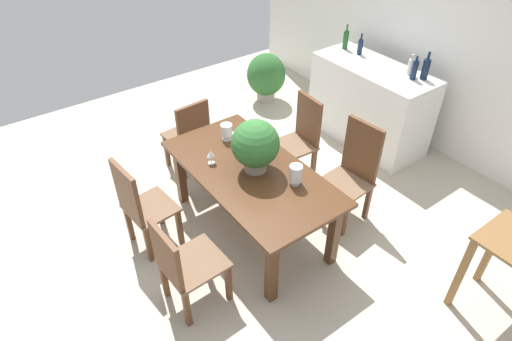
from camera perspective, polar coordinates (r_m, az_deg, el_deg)
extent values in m
plane|color=#BCB29E|center=(4.44, 0.56, -6.90)|extent=(7.04, 7.04, 0.00)
cube|color=white|center=(5.46, 24.05, 15.18)|extent=(6.40, 0.10, 2.60)
cube|color=#4C2D19|center=(3.92, -0.71, -0.16)|extent=(1.77, 0.91, 0.04)
cube|color=#4C2D19|center=(4.55, -9.89, -0.50)|extent=(0.08, 0.08, 0.70)
cube|color=#4C2D19|center=(3.59, 2.07, -13.04)|extent=(0.08, 0.08, 0.70)
cube|color=#4C2D19|center=(4.81, -2.67, 2.49)|extent=(0.08, 0.08, 0.70)
cube|color=#4C2D19|center=(3.91, 10.16, -8.24)|extent=(0.08, 0.08, 0.70)
cube|color=brown|center=(4.17, -9.99, -7.29)|extent=(0.05, 0.05, 0.42)
cube|color=brown|center=(4.41, -12.56, -4.73)|extent=(0.05, 0.05, 0.42)
cube|color=brown|center=(4.08, -13.91, -9.38)|extent=(0.05, 0.05, 0.42)
cube|color=brown|center=(4.32, -16.31, -6.63)|extent=(0.05, 0.05, 0.42)
cube|color=brown|center=(4.09, -13.64, -4.76)|extent=(0.47, 0.44, 0.03)
cube|color=brown|center=(3.86, -16.56, -2.90)|extent=(0.40, 0.08, 0.53)
cube|color=brown|center=(4.43, 7.92, -3.82)|extent=(0.05, 0.05, 0.42)
cube|color=brown|center=(4.27, 11.48, -6.21)|extent=(0.05, 0.05, 0.42)
cube|color=brown|center=(4.65, 10.93, -1.84)|extent=(0.05, 0.05, 0.42)
cube|color=brown|center=(4.50, 14.42, -4.03)|extent=(0.05, 0.05, 0.42)
cube|color=brown|center=(4.32, 11.54, -1.74)|extent=(0.47, 0.47, 0.03)
cube|color=brown|center=(4.26, 13.75, 2.62)|extent=(0.40, 0.08, 0.60)
cube|color=brown|center=(3.70, -3.62, -14.45)|extent=(0.05, 0.05, 0.42)
cube|color=brown|center=(3.89, -6.74, -11.08)|extent=(0.05, 0.05, 0.42)
cube|color=brown|center=(3.59, -9.04, -17.42)|extent=(0.05, 0.05, 0.42)
cube|color=brown|center=(3.79, -11.92, -13.73)|extent=(0.05, 0.05, 0.42)
cube|color=brown|center=(3.56, -8.13, -11.92)|extent=(0.45, 0.49, 0.03)
cube|color=brown|center=(3.33, -11.70, -10.89)|extent=(0.40, 0.06, 0.46)
cube|color=brown|center=(4.91, 1.76, 1.39)|extent=(0.05, 0.05, 0.42)
cube|color=brown|center=(4.69, 4.05, -0.69)|extent=(0.05, 0.05, 0.42)
cube|color=brown|center=(5.09, 5.19, 2.70)|extent=(0.05, 0.05, 0.42)
cube|color=brown|center=(4.88, 7.54, 0.75)|extent=(0.05, 0.05, 0.42)
cube|color=brown|center=(4.76, 4.77, 3.21)|extent=(0.44, 0.46, 0.03)
cube|color=brown|center=(4.72, 6.92, 6.70)|extent=(0.38, 0.06, 0.53)
cube|color=brown|center=(5.30, -8.35, 4.03)|extent=(0.05, 0.05, 0.42)
cube|color=brown|center=(5.16, -11.62, 2.59)|extent=(0.05, 0.05, 0.42)
cube|color=brown|center=(5.05, -6.19, 2.36)|extent=(0.05, 0.05, 0.42)
cube|color=brown|center=(4.91, -9.57, 0.80)|extent=(0.05, 0.05, 0.42)
cube|color=brown|center=(4.98, -9.18, 4.56)|extent=(0.45, 0.45, 0.03)
cube|color=brown|center=(4.71, -8.22, 6.07)|extent=(0.07, 0.40, 0.46)
cylinder|color=gray|center=(3.88, -0.09, 0.87)|extent=(0.20, 0.20, 0.12)
sphere|color=#2D662D|center=(3.75, -0.09, 3.55)|extent=(0.43, 0.43, 0.43)
sphere|color=#DB9EB2|center=(3.63, 1.67, 3.66)|extent=(0.05, 0.05, 0.05)
sphere|color=#DB9EB2|center=(3.83, 2.35, 3.49)|extent=(0.06, 0.06, 0.06)
sphere|color=#DB9EB2|center=(3.89, -1.37, 5.18)|extent=(0.05, 0.05, 0.05)
sphere|color=#DB9EB2|center=(3.65, -0.79, 1.48)|extent=(0.04, 0.04, 0.04)
cylinder|color=silver|center=(4.32, -3.83, 4.19)|extent=(0.10, 0.10, 0.01)
cylinder|color=silver|center=(4.30, -3.85, 4.48)|extent=(0.03, 0.03, 0.04)
cylinder|color=silver|center=(4.26, -3.89, 5.36)|extent=(0.12, 0.12, 0.12)
cylinder|color=silver|center=(4.19, -2.46, 3.04)|extent=(0.10, 0.10, 0.01)
cylinder|color=silver|center=(4.17, -2.47, 3.37)|extent=(0.03, 0.03, 0.05)
cylinder|color=silver|center=(4.13, -2.49, 4.25)|extent=(0.10, 0.10, 0.11)
cylinder|color=silver|center=(3.77, 5.14, -1.70)|extent=(0.08, 0.08, 0.01)
cylinder|color=silver|center=(3.75, 5.16, -1.44)|extent=(0.03, 0.03, 0.03)
cylinder|color=silver|center=(3.70, 5.23, -0.35)|extent=(0.11, 0.11, 0.15)
cylinder|color=silver|center=(4.01, -5.87, 1.01)|extent=(0.06, 0.06, 0.00)
cylinder|color=silver|center=(3.99, -5.90, 1.44)|extent=(0.01, 0.01, 0.07)
cone|color=silver|center=(3.95, -5.96, 2.21)|extent=(0.07, 0.07, 0.06)
cube|color=white|center=(5.57, 14.62, 8.41)|extent=(1.47, 0.65, 1.00)
cylinder|color=#0F1E38|center=(5.59, 13.50, 15.46)|extent=(0.06, 0.06, 0.18)
cylinder|color=#0F1E38|center=(5.55, 13.70, 16.68)|extent=(0.02, 0.02, 0.08)
cylinder|color=#194C1E|center=(5.71, 11.68, 16.43)|extent=(0.07, 0.07, 0.22)
cylinder|color=#194C1E|center=(5.66, 11.88, 17.88)|extent=(0.02, 0.02, 0.08)
cylinder|color=#0F1E38|center=(5.12, 20.05, 12.26)|extent=(0.07, 0.07, 0.21)
cylinder|color=#0F1E38|center=(5.07, 20.38, 13.62)|extent=(0.02, 0.02, 0.06)
cylinder|color=#B2BFB7|center=(5.23, 19.61, 12.67)|extent=(0.06, 0.06, 0.17)
cylinder|color=#B2BFB7|center=(5.18, 19.89, 13.83)|extent=(0.03, 0.03, 0.06)
cylinder|color=#0F1E38|center=(5.16, 21.34, 12.24)|extent=(0.08, 0.08, 0.22)
cylinder|color=#0F1E38|center=(5.10, 21.74, 13.80)|extent=(0.03, 0.03, 0.09)
cube|color=brown|center=(3.88, 25.26, -12.10)|extent=(0.05, 0.05, 0.77)
cube|color=brown|center=(4.17, 28.44, -9.07)|extent=(0.05, 0.05, 0.77)
cylinder|color=#9E9384|center=(6.47, 1.30, 9.95)|extent=(0.26, 0.26, 0.19)
ellipsoid|color=#2D662D|center=(6.33, 1.34, 12.47)|extent=(0.55, 0.55, 0.61)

